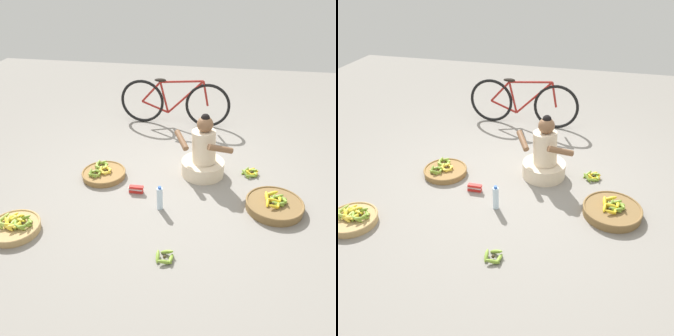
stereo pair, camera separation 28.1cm
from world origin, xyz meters
TOP-DOWN VIEW (x-y plane):
  - ground_plane at (0.00, 0.00)m, footprint 10.00×10.00m
  - vendor_woman_front at (0.35, 0.30)m, footprint 0.72×0.53m
  - bicycle_leaning at (-0.22, 1.71)m, footprint 1.70×0.09m
  - banana_basket_mid_left at (1.16, -0.28)m, footprint 0.61×0.61m
  - banana_basket_near_vendor at (-0.83, 0.04)m, footprint 0.53×0.53m
  - banana_basket_back_left at (-1.38, -1.06)m, footprint 0.51×0.51m
  - loose_bananas_near_bicycle at (0.14, -1.19)m, footprint 0.17×0.18m
  - loose_bananas_front_center at (0.94, 0.38)m, footprint 0.23×0.23m
  - water_bottle at (-0.04, -0.47)m, footprint 0.06×0.06m
  - packet_carton_stack at (-0.37, -0.22)m, footprint 0.17×0.07m

SIDE VIEW (x-z plane):
  - ground_plane at x=0.00m, z-range 0.00..0.00m
  - loose_bananas_front_center at x=0.94m, z-range -0.02..0.07m
  - loose_bananas_near_bicycle at x=0.14m, z-range -0.01..0.07m
  - packet_carton_stack at x=-0.37m, z-range 0.00..0.09m
  - banana_basket_near_vendor at x=-0.83m, z-range -0.02..0.11m
  - banana_basket_back_left at x=-1.38m, z-range -0.02..0.13m
  - banana_basket_mid_left at x=1.16m, z-range -0.03..0.14m
  - water_bottle at x=-0.04m, z-range -0.01..0.27m
  - vendor_woman_front at x=0.35m, z-range -0.14..0.65m
  - bicycle_leaning at x=-0.22m, z-range -0.01..0.73m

